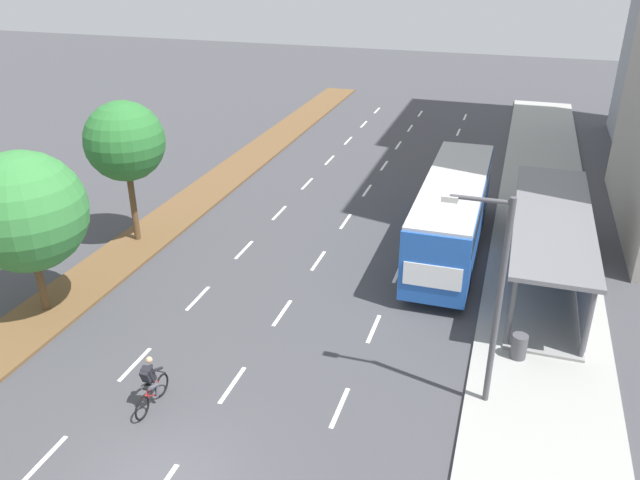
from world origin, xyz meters
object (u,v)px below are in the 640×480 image
Objects in this scene: bus at (453,208)px; median_tree_second at (25,212)px; bus_shelter at (557,242)px; median_tree_third at (125,142)px; streetlight at (494,290)px; cyclist at (150,385)px; trash_bin at (519,346)px.

median_tree_second is (-13.73, -9.63, 1.97)m from bus.
median_tree_third reaches higher than bus_shelter.
median_tree_second is 0.93× the size of streetlight.
median_tree_third reaches higher than median_tree_second.
bus_shelter is 6.20× the size of cyclist.
bus is 6.20× the size of cyclist.
trash_bin is at bearing -66.93° from bus.
median_tree_third is (-6.69, 9.83, 3.94)m from cyclist.
bus_shelter is 4.64m from bus.
median_tree_third is 7.49× the size of trash_bin.
streetlight reaches higher than trash_bin.
median_tree_third is at bearing 157.25° from streetlight.
median_tree_second reaches higher than trash_bin.
median_tree_second is 0.95× the size of median_tree_third.
median_tree_third is (-13.78, -3.30, 2.67)m from bus.
median_tree_second is 17.41m from trash_bin.
bus_shelter is 1.74× the size of streetlight.
median_tree_second reaches higher than bus.
streetlight reaches higher than median_tree_second.
bus_shelter is 5.98m from trash_bin.
trash_bin is at bearing -13.94° from median_tree_third.
bus is at bearing 13.47° from median_tree_third.
streetlight is at bearing 18.76° from cyclist.
trash_bin is (10.28, 5.61, -0.22)m from cyclist.
median_tree_second is 7.13× the size of trash_bin.
bus_shelter is at bearing 4.84° from median_tree_third.
median_tree_second is 6.37m from median_tree_third.
bus_shelter is 1.00× the size of bus.
bus_shelter is 1.77× the size of median_tree_third.
streetlight is at bearing -77.75° from bus.
median_tree_second reaches higher than bus_shelter.
bus is (-4.28, 1.77, 0.20)m from bus_shelter.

